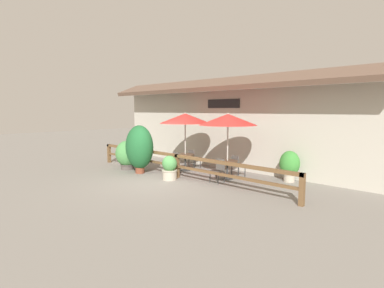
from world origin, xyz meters
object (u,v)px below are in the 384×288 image
chair_near_wallside (194,158)px  chair_middle_streetside (218,169)px  potted_plant_small_flowering (139,148)px  potted_plant_tall_tropical (170,168)px  dining_table_near (185,158)px  chair_near_streetside (174,161)px  patio_umbrella_near (185,118)px  potted_plant_broad_leaf (290,165)px  chair_middle_wallside (237,165)px  patio_umbrella_middle (228,120)px  dining_table_middle (227,164)px  potted_plant_entrance_palm (127,154)px

chair_near_wallside → chair_middle_streetside: 2.83m
chair_middle_streetside → potted_plant_small_flowering: size_ratio=0.42×
chair_near_wallside → potted_plant_tall_tropical: 2.46m
dining_table_near → chair_near_streetside: chair_near_streetside is taller
chair_near_streetside → potted_plant_small_flowering: 1.60m
potted_plant_small_flowering → patio_umbrella_near: bearing=59.8°
patio_umbrella_near → potted_plant_small_flowering: patio_umbrella_near is taller
patio_umbrella_near → potted_plant_tall_tropical: size_ratio=2.75×
potted_plant_broad_leaf → chair_middle_wallside: bearing=-161.5°
dining_table_near → chair_middle_streetside: (2.45, -0.69, -0.10)m
dining_table_near → potted_plant_broad_leaf: potted_plant_broad_leaf is taller
patio_umbrella_near → chair_near_streetside: size_ratio=2.98×
patio_umbrella_middle → chair_near_wallside: bearing=165.0°
chair_middle_wallside → potted_plant_tall_tropical: bearing=66.6°
potted_plant_broad_leaf → potted_plant_tall_tropical: bearing=-140.2°
chair_middle_streetside → potted_plant_small_flowering: (-3.47, -1.06, 0.62)m
chair_near_wallside → potted_plant_broad_leaf: (4.40, 0.64, 0.16)m
chair_near_wallside → chair_middle_streetside: same height
patio_umbrella_near → potted_plant_tall_tropical: bearing=-64.0°
dining_table_middle → chair_middle_streetside: chair_middle_streetside is taller
dining_table_near → potted_plant_entrance_palm: 2.70m
chair_middle_streetside → patio_umbrella_near: bearing=162.8°
dining_table_middle → potted_plant_small_flowering: (-3.40, -1.70, 0.52)m
potted_plant_entrance_palm → potted_plant_tall_tropical: size_ratio=1.39×
chair_middle_wallside → potted_plant_broad_leaf: 2.04m
chair_middle_wallside → potted_plant_small_flowering: 4.19m
potted_plant_small_flowering → chair_near_wallside: bearing=68.1°
dining_table_near → dining_table_middle: size_ratio=1.00×
chair_near_streetside → potted_plant_broad_leaf: 4.78m
patio_umbrella_middle → potted_plant_entrance_palm: bearing=-160.9°
chair_middle_wallside → potted_plant_small_flowering: bearing=45.8°
patio_umbrella_near → potted_plant_entrance_palm: patio_umbrella_near is taller
patio_umbrella_near → dining_table_near: patio_umbrella_near is taller
dining_table_middle → chair_middle_wallside: 0.65m
chair_near_streetside → chair_near_wallside: 1.22m
chair_near_streetside → potted_plant_entrance_palm: 2.33m
dining_table_near → potted_plant_broad_leaf: bearing=16.0°
chair_near_wallside → potted_plant_small_flowering: 2.62m
dining_table_middle → potted_plant_entrance_palm: (-4.54, -1.57, 0.10)m
dining_table_near → potted_plant_small_flowering: (-1.02, -1.75, 0.52)m
patio_umbrella_near → chair_near_wallside: size_ratio=2.98×
patio_umbrella_middle → chair_middle_streetside: size_ratio=2.98×
patio_umbrella_near → potted_plant_tall_tropical: (0.82, -1.68, -1.87)m
patio_umbrella_middle → potted_plant_small_flowering: patio_umbrella_middle is taller
patio_umbrella_near → dining_table_middle: size_ratio=3.23×
patio_umbrella_middle → chair_middle_wallside: size_ratio=2.98×
chair_near_wallside → chair_middle_streetside: (2.52, -1.30, 0.00)m
chair_middle_wallside → potted_plant_entrance_palm: bearing=37.2°
patio_umbrella_middle → potted_plant_entrance_palm: patio_umbrella_middle is taller
chair_near_streetside → potted_plant_tall_tropical: bearing=-51.1°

